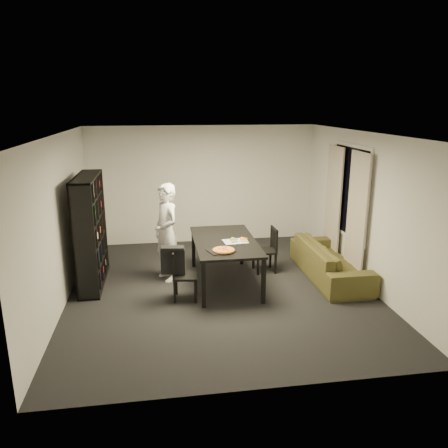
{
  "coord_description": "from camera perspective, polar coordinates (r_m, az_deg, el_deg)",
  "views": [
    {
      "loc": [
        -0.99,
        -6.8,
        3.05
      ],
      "look_at": [
        0.11,
        0.34,
        1.05
      ],
      "focal_mm": 35.0,
      "sensor_mm": 36.0,
      "label": 1
    }
  ],
  "objects": [
    {
      "name": "pizza_slices",
      "position": [
        7.47,
        1.91,
        -2.08
      ],
      "size": [
        0.45,
        0.41,
        0.01
      ],
      "primitive_type": null,
      "rotation": [
        0.0,
        0.0,
        0.33
      ],
      "color": "#C4893D",
      "rests_on": "dining_table"
    },
    {
      "name": "kitchen_towel",
      "position": [
        7.42,
        1.49,
        -2.29
      ],
      "size": [
        0.43,
        0.34,
        0.01
      ],
      "primitive_type": "cube",
      "rotation": [
        0.0,
        0.0,
        0.1
      ],
      "color": "white",
      "rests_on": "dining_table"
    },
    {
      "name": "pepperoni_pizza",
      "position": [
        6.92,
        -0.06,
        -3.42
      ],
      "size": [
        0.35,
        0.35,
        0.03
      ],
      "rotation": [
        0.0,
        0.0,
        0.12
      ],
      "color": "#A46A2F",
      "rests_on": "dining_table"
    },
    {
      "name": "draped_jacket",
      "position": [
        6.96,
        -6.7,
        -4.59
      ],
      "size": [
        0.39,
        0.21,
        0.45
      ],
      "rotation": [
        0.0,
        0.0,
        1.44
      ],
      "color": "black",
      "rests_on": "chair_left"
    },
    {
      "name": "sofa",
      "position": [
        8.14,
        13.68,
        -4.66
      ],
      "size": [
        0.84,
        2.14,
        0.62
      ],
      "primitive_type": "imported",
      "rotation": [
        0.0,
        0.0,
        1.57
      ],
      "color": "#433C1A",
      "rests_on": "room"
    },
    {
      "name": "person",
      "position": [
        7.71,
        -7.52,
        -1.1
      ],
      "size": [
        0.64,
        0.75,
        1.74
      ],
      "primitive_type": "imported",
      "rotation": [
        0.0,
        0.0,
        -1.14
      ],
      "color": "white",
      "rests_on": "room"
    },
    {
      "name": "chair_left",
      "position": [
        7.02,
        -5.73,
        -6.19
      ],
      "size": [
        0.43,
        0.43,
        0.82
      ],
      "rotation": [
        0.0,
        0.0,
        1.44
      ],
      "color": "black",
      "rests_on": "room"
    },
    {
      "name": "curtain_left",
      "position": [
        7.9,
        16.92,
        0.87
      ],
      "size": [
        0.03,
        0.7,
        2.25
      ],
      "primitive_type": "cube",
      "color": "#BBAD9F",
      "rests_on": "room"
    },
    {
      "name": "dining_table",
      "position": [
        7.51,
        0.12,
        -2.66
      ],
      "size": [
        1.05,
        1.89,
        0.79
      ],
      "color": "black",
      "rests_on": "room"
    },
    {
      "name": "bookshelf",
      "position": [
        7.79,
        -17.04,
        -0.89
      ],
      "size": [
        0.35,
        1.5,
        1.9
      ],
      "primitive_type": "cube",
      "color": "black",
      "rests_on": "room"
    },
    {
      "name": "room",
      "position": [
        7.1,
        -0.49,
        1.18
      ],
      "size": [
        5.01,
        5.51,
        2.61
      ],
      "color": "black",
      "rests_on": "ground"
    },
    {
      "name": "window_frame",
      "position": [
        8.32,
        16.09,
        4.12
      ],
      "size": [
        0.03,
        1.52,
        1.72
      ],
      "primitive_type": "cube",
      "color": "white",
      "rests_on": "room"
    },
    {
      "name": "baking_tray",
      "position": [
        6.95,
        -0.41,
        -3.49
      ],
      "size": [
        0.48,
        0.43,
        0.01
      ],
      "primitive_type": "cube",
      "rotation": [
        0.0,
        0.0,
        0.32
      ],
      "color": "black",
      "rests_on": "dining_table"
    },
    {
      "name": "chair_right",
      "position": [
        8.17,
        5.88,
        -2.95
      ],
      "size": [
        0.4,
        0.4,
        0.84
      ],
      "rotation": [
        0.0,
        0.0,
        -1.54
      ],
      "color": "black",
      "rests_on": "room"
    },
    {
      "name": "curtain_right",
      "position": [
        8.83,
        14.06,
        2.56
      ],
      "size": [
        0.03,
        0.7,
        2.25
      ],
      "primitive_type": "cube",
      "color": "#BBAD9F",
      "rests_on": "room"
    },
    {
      "name": "window_pane",
      "position": [
        8.32,
        16.12,
        4.12
      ],
      "size": [
        0.02,
        1.4,
        1.6
      ],
      "primitive_type": "cube",
      "color": "black",
      "rests_on": "room"
    }
  ]
}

